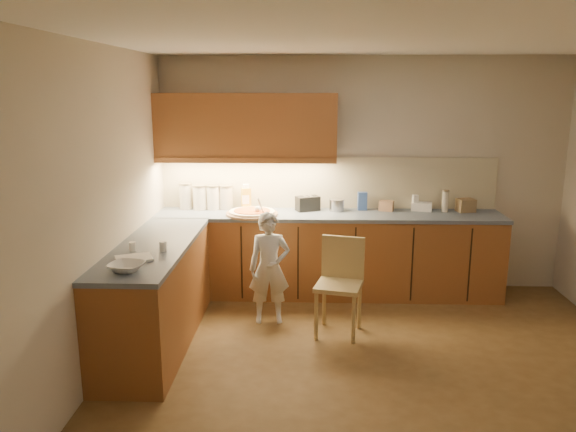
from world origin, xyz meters
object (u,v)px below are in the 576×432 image
object	(u,v)px
child	(269,268)
toaster	(308,203)
wooden_chair	(340,278)
oil_jug	(246,198)
pizza_on_board	(252,213)

from	to	relation	value
child	toaster	bearing A→B (deg)	62.73
wooden_chair	toaster	bearing A→B (deg)	119.08
wooden_chair	oil_jug	xyz separation A→B (m)	(-1.00, 1.14, 0.53)
wooden_chair	oil_jug	distance (m)	1.61
toaster	child	bearing A→B (deg)	-134.84
child	toaster	world-z (taller)	child
child	wooden_chair	bearing A→B (deg)	-22.27
child	oil_jug	distance (m)	1.12
oil_jug	pizza_on_board	bearing A→B (deg)	-70.37
child	toaster	size ratio (longest dim) A/B	3.83
pizza_on_board	wooden_chair	distance (m)	1.34
pizza_on_board	child	size ratio (longest dim) A/B	0.51
pizza_on_board	wooden_chair	world-z (taller)	pizza_on_board
toaster	pizza_on_board	bearing A→B (deg)	178.73
pizza_on_board	toaster	world-z (taller)	pizza_on_board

